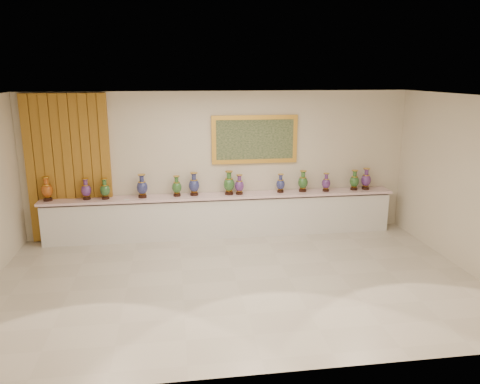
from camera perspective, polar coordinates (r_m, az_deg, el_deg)
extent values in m
plane|color=beige|center=(7.89, -0.43, -10.78)|extent=(8.00, 8.00, 0.00)
plane|color=beige|center=(9.81, -2.43, 3.43)|extent=(8.00, 0.00, 8.00)
plane|color=beige|center=(8.84, 26.18, 0.77)|extent=(0.00, 5.00, 5.00)
plane|color=white|center=(7.16, -0.47, 11.54)|extent=(8.00, 8.00, 0.00)
cube|color=#AF8025|center=(9.92, -20.11, 2.69)|extent=(1.64, 0.14, 2.95)
cube|color=gold|center=(9.78, 1.81, 6.43)|extent=(1.80, 0.06, 1.00)
cube|color=#19321D|center=(9.75, 1.84, 6.40)|extent=(1.62, 0.02, 0.82)
cube|color=white|center=(9.85, -2.23, -3.09)|extent=(7.20, 0.42, 0.81)
cube|color=#F8D1D1|center=(9.70, -2.24, -0.47)|extent=(7.28, 0.48, 0.05)
cylinder|color=black|center=(9.98, -22.37, -0.85)|extent=(0.17, 0.17, 0.05)
cone|color=gold|center=(9.97, -22.40, -0.56)|extent=(0.15, 0.15, 0.03)
ellipsoid|color=#810402|center=(9.94, -22.47, 0.19)|extent=(0.30, 0.30, 0.28)
cylinder|color=gold|center=(9.91, -22.54, 0.85)|extent=(0.15, 0.15, 0.01)
cylinder|color=#810402|center=(9.90, -22.57, 1.20)|extent=(0.09, 0.09, 0.10)
cone|color=#810402|center=(9.88, -22.61, 1.59)|extent=(0.15, 0.15, 0.04)
cylinder|color=gold|center=(9.88, -22.62, 1.70)|extent=(0.16, 0.16, 0.01)
cylinder|color=black|center=(9.81, -18.17, -0.74)|extent=(0.15, 0.15, 0.04)
cone|color=gold|center=(9.80, -18.19, -0.47)|extent=(0.13, 0.13, 0.03)
ellipsoid|color=#2B114C|center=(9.77, -18.25, 0.20)|extent=(0.24, 0.24, 0.25)
cylinder|color=gold|center=(9.75, -18.29, 0.80)|extent=(0.14, 0.14, 0.01)
cylinder|color=#2B114C|center=(9.74, -18.32, 1.12)|extent=(0.08, 0.08, 0.09)
cone|color=#2B114C|center=(9.72, -18.35, 1.47)|extent=(0.14, 0.14, 0.03)
cylinder|color=gold|center=(9.72, -18.35, 1.57)|extent=(0.14, 0.14, 0.01)
cylinder|color=black|center=(9.73, -16.07, -0.70)|extent=(0.15, 0.15, 0.04)
cone|color=gold|center=(9.72, -16.09, -0.44)|extent=(0.13, 0.13, 0.03)
ellipsoid|color=black|center=(9.69, -16.14, 0.23)|extent=(0.25, 0.25, 0.24)
cylinder|color=gold|center=(9.67, -16.18, 0.82)|extent=(0.13, 0.13, 0.01)
cylinder|color=black|center=(9.66, -16.20, 1.13)|extent=(0.08, 0.08, 0.09)
cone|color=black|center=(9.65, -16.22, 1.48)|extent=(0.13, 0.13, 0.03)
cylinder|color=gold|center=(9.64, -16.23, 1.57)|extent=(0.14, 0.14, 0.01)
cylinder|color=black|center=(9.67, -11.78, -0.52)|extent=(0.17, 0.17, 0.05)
cone|color=gold|center=(9.66, -11.80, -0.22)|extent=(0.15, 0.15, 0.03)
ellipsoid|color=#0D0F3A|center=(9.62, -11.84, 0.54)|extent=(0.28, 0.28, 0.28)
cylinder|color=gold|center=(9.60, -11.88, 1.22)|extent=(0.15, 0.15, 0.01)
cylinder|color=#0D0F3A|center=(9.58, -11.89, 1.58)|extent=(0.09, 0.09, 0.10)
cone|color=#0D0F3A|center=(9.57, -11.91, 1.98)|extent=(0.15, 0.15, 0.04)
cylinder|color=gold|center=(9.57, -11.92, 2.09)|extent=(0.16, 0.16, 0.01)
cylinder|color=black|center=(9.67, -7.68, -0.37)|extent=(0.15, 0.15, 0.04)
cone|color=gold|center=(9.65, -7.69, -0.10)|extent=(0.13, 0.13, 0.03)
ellipsoid|color=black|center=(9.63, -7.72, 0.57)|extent=(0.26, 0.26, 0.25)
cylinder|color=gold|center=(9.60, -7.74, 1.18)|extent=(0.13, 0.13, 0.01)
cylinder|color=black|center=(9.59, -7.75, 1.49)|extent=(0.08, 0.08, 0.09)
cone|color=black|center=(9.58, -7.76, 1.85)|extent=(0.13, 0.13, 0.03)
cylinder|color=gold|center=(9.57, -7.76, 1.94)|extent=(0.14, 0.14, 0.01)
cylinder|color=black|center=(9.69, -5.60, -0.26)|extent=(0.17, 0.17, 0.05)
cone|color=gold|center=(9.67, -5.60, 0.04)|extent=(0.15, 0.15, 0.03)
ellipsoid|color=#0D0F3A|center=(9.64, -5.62, 0.80)|extent=(0.29, 0.29, 0.28)
cylinder|color=gold|center=(9.62, -5.64, 1.48)|extent=(0.15, 0.15, 0.01)
cylinder|color=#0D0F3A|center=(9.60, -5.65, 1.83)|extent=(0.09, 0.09, 0.10)
cone|color=#0D0F3A|center=(9.59, -5.66, 2.23)|extent=(0.15, 0.15, 0.04)
cylinder|color=gold|center=(9.58, -5.66, 2.34)|extent=(0.16, 0.16, 0.01)
cylinder|color=black|center=(9.71, -1.34, -0.16)|extent=(0.17, 0.17, 0.05)
cone|color=gold|center=(9.69, -1.35, 0.15)|extent=(0.15, 0.15, 0.03)
ellipsoid|color=black|center=(9.66, -1.35, 0.94)|extent=(0.29, 0.29, 0.29)
cylinder|color=gold|center=(9.63, -1.36, 1.64)|extent=(0.16, 0.16, 0.01)
cylinder|color=black|center=(9.62, -1.36, 2.01)|extent=(0.09, 0.09, 0.10)
cone|color=black|center=(9.60, -1.36, 2.42)|extent=(0.16, 0.16, 0.04)
cylinder|color=gold|center=(9.60, -1.36, 2.54)|extent=(0.16, 0.16, 0.01)
cylinder|color=black|center=(9.72, -0.07, -0.16)|extent=(0.15, 0.15, 0.04)
cone|color=gold|center=(9.71, -0.07, 0.10)|extent=(0.13, 0.13, 0.03)
ellipsoid|color=#2B114C|center=(9.68, -0.07, 0.76)|extent=(0.21, 0.21, 0.24)
cylinder|color=gold|center=(9.66, -0.07, 1.35)|extent=(0.13, 0.13, 0.01)
cylinder|color=#2B114C|center=(9.64, -0.07, 1.66)|extent=(0.08, 0.08, 0.09)
cone|color=#2B114C|center=(9.63, -0.07, 2.00)|extent=(0.13, 0.13, 0.03)
cylinder|color=gold|center=(9.63, -0.07, 2.10)|extent=(0.14, 0.14, 0.01)
cylinder|color=black|center=(9.92, 4.95, 0.08)|extent=(0.14, 0.14, 0.04)
cone|color=gold|center=(9.91, 4.95, 0.33)|extent=(0.12, 0.12, 0.03)
ellipsoid|color=#0D0F3A|center=(9.89, 4.96, 0.94)|extent=(0.22, 0.22, 0.23)
cylinder|color=gold|center=(9.86, 4.98, 1.48)|extent=(0.13, 0.13, 0.01)
cylinder|color=#0D0F3A|center=(9.85, 4.98, 1.77)|extent=(0.07, 0.07, 0.08)
cone|color=#0D0F3A|center=(9.84, 4.99, 2.09)|extent=(0.13, 0.13, 0.03)
cylinder|color=gold|center=(9.84, 4.99, 2.18)|extent=(0.13, 0.13, 0.01)
cylinder|color=black|center=(10.04, 7.64, 0.20)|extent=(0.16, 0.16, 0.04)
cone|color=gold|center=(10.03, 7.65, 0.47)|extent=(0.14, 0.14, 0.03)
ellipsoid|color=black|center=(10.00, 7.68, 1.16)|extent=(0.23, 0.23, 0.26)
cylinder|color=gold|center=(9.98, 7.70, 1.78)|extent=(0.14, 0.14, 0.01)
cylinder|color=black|center=(9.96, 7.71, 2.10)|extent=(0.08, 0.08, 0.09)
cone|color=black|center=(9.95, 7.72, 2.47)|extent=(0.14, 0.14, 0.03)
cylinder|color=gold|center=(9.95, 7.72, 2.57)|extent=(0.15, 0.15, 0.01)
cylinder|color=black|center=(10.14, 10.41, 0.21)|extent=(0.14, 0.14, 0.04)
cone|color=gold|center=(10.13, 10.42, 0.44)|extent=(0.12, 0.12, 0.03)
ellipsoid|color=#2B114C|center=(10.11, 10.45, 1.04)|extent=(0.22, 0.22, 0.23)
cylinder|color=gold|center=(10.08, 10.47, 1.57)|extent=(0.12, 0.12, 0.01)
cylinder|color=#2B114C|center=(10.07, 10.48, 1.85)|extent=(0.07, 0.07, 0.08)
cone|color=#2B114C|center=(10.06, 10.50, 2.16)|extent=(0.12, 0.12, 0.03)
cylinder|color=gold|center=(10.06, 10.50, 2.24)|extent=(0.13, 0.13, 0.01)
cylinder|color=black|center=(10.39, 13.71, 0.38)|extent=(0.15, 0.15, 0.04)
cone|color=gold|center=(10.38, 13.73, 0.64)|extent=(0.13, 0.13, 0.03)
ellipsoid|color=black|center=(10.35, 13.77, 1.28)|extent=(0.24, 0.24, 0.25)
cylinder|color=gold|center=(10.33, 13.80, 1.85)|extent=(0.14, 0.14, 0.01)
cylinder|color=black|center=(10.32, 13.82, 2.15)|extent=(0.08, 0.08, 0.09)
cone|color=black|center=(10.31, 13.84, 2.48)|extent=(0.14, 0.14, 0.03)
cylinder|color=gold|center=(10.30, 13.85, 2.57)|extent=(0.14, 0.14, 0.01)
cylinder|color=black|center=(10.51, 15.04, 0.46)|extent=(0.16, 0.16, 0.05)
cone|color=gold|center=(10.49, 15.06, 0.73)|extent=(0.14, 0.14, 0.03)
ellipsoid|color=#2B114C|center=(10.47, 15.11, 1.41)|extent=(0.26, 0.26, 0.27)
cylinder|color=gold|center=(10.44, 15.15, 2.01)|extent=(0.15, 0.15, 0.01)
cylinder|color=#2B114C|center=(10.43, 15.17, 2.33)|extent=(0.09, 0.09, 0.10)
cone|color=#2B114C|center=(10.42, 15.19, 2.68)|extent=(0.15, 0.15, 0.04)
cylinder|color=gold|center=(10.41, 15.20, 2.78)|extent=(0.15, 0.15, 0.01)
cube|color=white|center=(9.58, -13.67, -0.90)|extent=(0.10, 0.06, 0.00)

